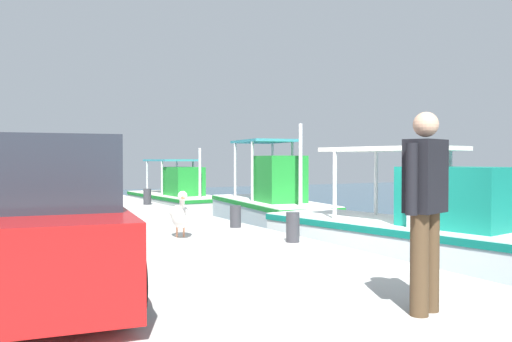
{
  "coord_description": "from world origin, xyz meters",
  "views": [
    {
      "loc": [
        6.79,
        -5.03,
        2.15
      ],
      "look_at": [
        -4.05,
        0.86,
        1.87
      ],
      "focal_mm": 36.76,
      "sensor_mm": 36.0,
      "label": 1
    }
  ],
  "objects_px": {
    "fishing_boat_third": "(421,240)",
    "mooring_bollard_nearest": "(147,197)",
    "fishing_boat_second": "(271,207)",
    "fisherman_standing": "(425,203)",
    "fishing_boat_nearest": "(176,197)",
    "mooring_bollard_third": "(293,227)",
    "pelican": "(181,214)",
    "parked_car": "(31,221)",
    "mooring_bollard_second": "(236,217)"
  },
  "relations": [
    {
      "from": "fishing_boat_nearest",
      "to": "mooring_bollard_third",
      "type": "relative_size",
      "value": 12.71
    },
    {
      "from": "mooring_bollard_nearest",
      "to": "mooring_bollard_second",
      "type": "xyz_separation_m",
      "value": [
        5.93,
        -0.0,
        -0.02
      ]
    },
    {
      "from": "fishing_boat_second",
      "to": "mooring_bollard_nearest",
      "type": "xyz_separation_m",
      "value": [
        -2.03,
        -3.07,
        0.29
      ]
    },
    {
      "from": "fishing_boat_second",
      "to": "parked_car",
      "type": "height_order",
      "value": "fishing_boat_second"
    },
    {
      "from": "fisherman_standing",
      "to": "pelican",
      "type": "bearing_deg",
      "value": -176.48
    },
    {
      "from": "fishing_boat_third",
      "to": "parked_car",
      "type": "height_order",
      "value": "fishing_boat_third"
    },
    {
      "from": "fishing_boat_nearest",
      "to": "fishing_boat_third",
      "type": "bearing_deg",
      "value": -0.86
    },
    {
      "from": "mooring_bollard_nearest",
      "to": "pelican",
      "type": "bearing_deg",
      "value": -12.06
    },
    {
      "from": "fishing_boat_third",
      "to": "pelican",
      "type": "distance_m",
      "value": 4.3
    },
    {
      "from": "fishing_boat_second",
      "to": "pelican",
      "type": "height_order",
      "value": "fishing_boat_second"
    },
    {
      "from": "fishing_boat_third",
      "to": "parked_car",
      "type": "bearing_deg",
      "value": -81.46
    },
    {
      "from": "pelican",
      "to": "fisherman_standing",
      "type": "bearing_deg",
      "value": 3.52
    },
    {
      "from": "pelican",
      "to": "mooring_bollard_nearest",
      "type": "relative_size",
      "value": 2.05
    },
    {
      "from": "mooring_bollard_second",
      "to": "mooring_bollard_nearest",
      "type": "bearing_deg",
      "value": 180.0
    },
    {
      "from": "mooring_bollard_second",
      "to": "fisherman_standing",
      "type": "bearing_deg",
      "value": -10.47
    },
    {
      "from": "pelican",
      "to": "fisherman_standing",
      "type": "distance_m",
      "value": 5.27
    },
    {
      "from": "fishing_boat_third",
      "to": "pelican",
      "type": "bearing_deg",
      "value": -113.86
    },
    {
      "from": "fishing_boat_second",
      "to": "fisherman_standing",
      "type": "height_order",
      "value": "fishing_boat_second"
    },
    {
      "from": "fishing_boat_second",
      "to": "mooring_bollard_third",
      "type": "bearing_deg",
      "value": -27.08
    },
    {
      "from": "fisherman_standing",
      "to": "mooring_bollard_third",
      "type": "xyz_separation_m",
      "value": [
        -3.87,
        1.1,
        -0.73
      ]
    },
    {
      "from": "fishing_boat_nearest",
      "to": "mooring_bollard_second",
      "type": "bearing_deg",
      "value": -13.91
    },
    {
      "from": "fishing_boat_third",
      "to": "mooring_bollard_nearest",
      "type": "bearing_deg",
      "value": -163.56
    },
    {
      "from": "mooring_bollard_third",
      "to": "fishing_boat_third",
      "type": "bearing_deg",
      "value": 81.44
    },
    {
      "from": "fishing_boat_nearest",
      "to": "fishing_boat_second",
      "type": "xyz_separation_m",
      "value": [
        6.92,
        0.39,
        0.14
      ]
    },
    {
      "from": "pelican",
      "to": "mooring_bollard_second",
      "type": "relative_size",
      "value": 2.24
    },
    {
      "from": "mooring_bollard_second",
      "to": "mooring_bollard_third",
      "type": "xyz_separation_m",
      "value": [
        2.1,
        0.0,
        0.03
      ]
    },
    {
      "from": "fishing_boat_nearest",
      "to": "parked_car",
      "type": "bearing_deg",
      "value": -25.23
    },
    {
      "from": "pelican",
      "to": "fisherman_standing",
      "type": "relative_size",
      "value": 0.55
    },
    {
      "from": "fishing_boat_third",
      "to": "pelican",
      "type": "height_order",
      "value": "fishing_boat_third"
    },
    {
      "from": "fishing_boat_second",
      "to": "pelican",
      "type": "distance_m",
      "value": 6.48
    },
    {
      "from": "mooring_bollard_nearest",
      "to": "mooring_bollard_second",
      "type": "bearing_deg",
      "value": -0.0
    },
    {
      "from": "fishing_boat_second",
      "to": "fisherman_standing",
      "type": "relative_size",
      "value": 3.23
    },
    {
      "from": "fishing_boat_second",
      "to": "fisherman_standing",
      "type": "bearing_deg",
      "value": -22.91
    },
    {
      "from": "fisherman_standing",
      "to": "mooring_bollard_third",
      "type": "distance_m",
      "value": 4.09
    },
    {
      "from": "mooring_bollard_second",
      "to": "fishing_boat_nearest",
      "type": "bearing_deg",
      "value": 166.09
    },
    {
      "from": "pelican",
      "to": "mooring_bollard_nearest",
      "type": "xyz_separation_m",
      "value": [
        -6.68,
        1.43,
        -0.16
      ]
    },
    {
      "from": "fishing_boat_third",
      "to": "fishing_boat_nearest",
      "type": "bearing_deg",
      "value": 179.14
    },
    {
      "from": "mooring_bollard_third",
      "to": "fishing_boat_second",
      "type": "bearing_deg",
      "value": 152.92
    },
    {
      "from": "fishing_boat_nearest",
      "to": "mooring_bollard_nearest",
      "type": "relative_size",
      "value": 13.2
    },
    {
      "from": "fishing_boat_nearest",
      "to": "mooring_bollard_third",
      "type": "bearing_deg",
      "value": -11.71
    },
    {
      "from": "fishing_boat_third",
      "to": "mooring_bollard_nearest",
      "type": "distance_m",
      "value": 8.77
    },
    {
      "from": "mooring_bollard_nearest",
      "to": "fisherman_standing",
      "type": "bearing_deg",
      "value": -5.3
    },
    {
      "from": "pelican",
      "to": "mooring_bollard_third",
      "type": "distance_m",
      "value": 1.97
    },
    {
      "from": "mooring_bollard_nearest",
      "to": "mooring_bollard_third",
      "type": "xyz_separation_m",
      "value": [
        8.03,
        0.0,
        0.01
      ]
    },
    {
      "from": "mooring_bollard_third",
      "to": "mooring_bollard_nearest",
      "type": "bearing_deg",
      "value": 180.0
    },
    {
      "from": "fishing_boat_second",
      "to": "parked_car",
      "type": "xyz_separation_m",
      "value": [
        7.35,
        -7.12,
        0.77
      ]
    },
    {
      "from": "pelican",
      "to": "fishing_boat_third",
      "type": "bearing_deg",
      "value": 66.14
    },
    {
      "from": "parked_car",
      "to": "mooring_bollard_third",
      "type": "bearing_deg",
      "value": 108.48
    },
    {
      "from": "fisherman_standing",
      "to": "fishing_boat_third",
      "type": "bearing_deg",
      "value": 134.32
    },
    {
      "from": "fishing_boat_nearest",
      "to": "fishing_boat_second",
      "type": "height_order",
      "value": "fishing_boat_second"
    }
  ]
}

